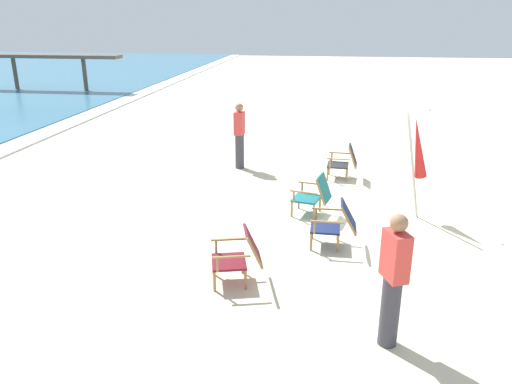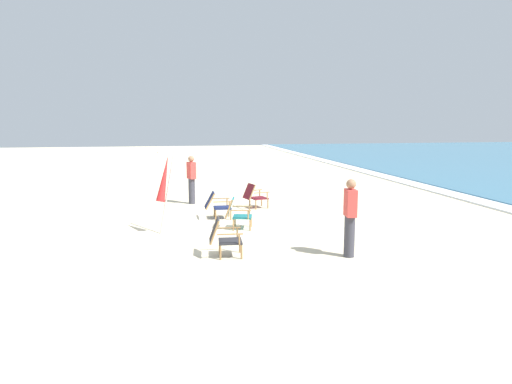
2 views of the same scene
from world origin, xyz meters
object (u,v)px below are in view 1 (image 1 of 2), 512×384
object	(u,v)px
beach_chair_front_right	(336,222)
beach_chair_back_right	(345,161)
beach_chair_mid_center	(240,254)
beach_chair_front_left	(314,194)
person_near_chairs	(239,135)
person_by_waterline	(393,280)
umbrella_furled_red	(418,149)

from	to	relation	value
beach_chair_front_right	beach_chair_back_right	bearing A→B (deg)	-3.52
beach_chair_back_right	beach_chair_mid_center	distance (m)	5.34
beach_chair_front_right	beach_chair_front_left	bearing A→B (deg)	16.76
beach_chair_front_left	person_near_chairs	size ratio (longest dim) A/B	0.50
beach_chair_front_right	beach_chair_mid_center	size ratio (longest dim) A/B	0.94
beach_chair_mid_center	person_by_waterline	xyz separation A→B (m)	(-1.18, -1.95, 0.41)
beach_chair_back_right	umbrella_furled_red	xyz separation A→B (m)	(-2.31, -1.20, 0.93)
beach_chair_front_right	beach_chair_back_right	xyz separation A→B (m)	(3.72, -0.23, 0.01)
beach_chair_front_right	beach_chair_back_right	distance (m)	3.73
beach_chair_mid_center	umbrella_furled_red	xyz separation A→B (m)	(2.80, -2.78, 0.93)
beach_chair_mid_center	person_near_chairs	xyz separation A→B (m)	(5.60, 0.99, 0.41)
beach_chair_front_right	beach_chair_mid_center	bearing A→B (deg)	135.55
beach_chair_mid_center	person_near_chairs	size ratio (longest dim) A/B	0.51
beach_chair_back_right	person_near_chairs	world-z (taller)	person_near_chairs
beach_chair_back_right	umbrella_furled_red	size ratio (longest dim) A/B	0.39
beach_chair_mid_center	person_by_waterline	distance (m)	2.32
beach_chair_mid_center	umbrella_furled_red	size ratio (longest dim) A/B	0.40
beach_chair_front_left	person_by_waterline	size ratio (longest dim) A/B	0.50
beach_chair_back_right	umbrella_furled_red	distance (m)	2.76
person_near_chairs	beach_chair_mid_center	bearing A→B (deg)	-170.00
beach_chair_front_right	person_near_chairs	bearing A→B (deg)	29.04
beach_chair_back_right	person_by_waterline	world-z (taller)	person_by_waterline
umbrella_furled_red	beach_chair_front_right	bearing A→B (deg)	134.71
beach_chair_back_right	umbrella_furled_red	bearing A→B (deg)	-152.50
umbrella_furled_red	beach_chair_back_right	bearing A→B (deg)	27.50
beach_chair_front_left	person_near_chairs	bearing A→B (deg)	33.84
beach_chair_front_right	beach_chair_mid_center	world-z (taller)	beach_chair_mid_center
beach_chair_front_left	beach_chair_mid_center	xyz separation A→B (m)	(-2.70, 0.96, -0.00)
beach_chair_front_left	beach_chair_front_right	bearing A→B (deg)	-163.24
beach_chair_mid_center	beach_chair_front_right	bearing A→B (deg)	-44.45
beach_chair_front_right	umbrella_furled_red	size ratio (longest dim) A/B	0.38
beach_chair_front_left	person_near_chairs	distance (m)	3.52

